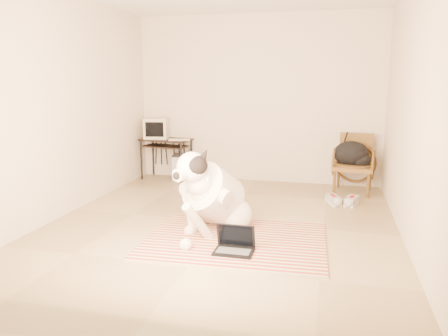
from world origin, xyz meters
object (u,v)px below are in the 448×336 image
at_px(computer_desk, 166,145).
at_px(pc_tower, 178,167).
at_px(dog, 213,196).
at_px(crt_monitor, 157,128).
at_px(rattan_chair, 354,163).
at_px(backpack, 353,155).
at_px(laptop, 235,245).

distance_m(computer_desk, pc_tower, 0.44).
relative_size(dog, pc_tower, 2.93).
xyz_separation_m(crt_monitor, rattan_chair, (3.23, -0.15, -0.42)).
bearing_deg(backpack, dog, -125.68).
distance_m(dog, computer_desk, 2.78).
relative_size(crt_monitor, rattan_chair, 0.51).
height_order(computer_desk, backpack, backpack).
relative_size(laptop, rattan_chair, 0.44).
relative_size(computer_desk, crt_monitor, 1.98).
relative_size(pc_tower, backpack, 0.87).
bearing_deg(laptop, pc_tower, 119.18).
height_order(computer_desk, crt_monitor, crt_monitor).
height_order(rattan_chair, backpack, rattan_chair).
height_order(dog, crt_monitor, crt_monitor).
distance_m(laptop, rattan_chair, 3.05).
bearing_deg(rattan_chair, laptop, -113.55).
height_order(crt_monitor, pc_tower, crt_monitor).
distance_m(computer_desk, rattan_chair, 3.06).
height_order(laptop, pc_tower, pc_tower).
bearing_deg(laptop, rattan_chair, 66.45).
bearing_deg(rattan_chair, crt_monitor, 177.33).
height_order(laptop, rattan_chair, rattan_chair).
bearing_deg(pc_tower, rattan_chair, -3.27).
relative_size(dog, computer_desk, 1.59).
xyz_separation_m(laptop, rattan_chair, (1.21, 2.78, 0.35)).
xyz_separation_m(computer_desk, pc_tower, (0.20, 0.04, -0.38)).
xyz_separation_m(pc_tower, backpack, (2.83, -0.23, 0.37)).
height_order(laptop, crt_monitor, crt_monitor).
xyz_separation_m(dog, computer_desk, (-1.48, 2.34, 0.18)).
relative_size(laptop, pc_tower, 0.80).
height_order(dog, laptop, dog).
height_order(crt_monitor, backpack, crt_monitor).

